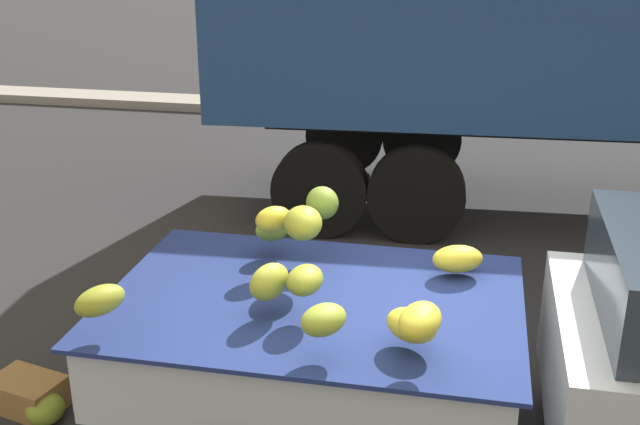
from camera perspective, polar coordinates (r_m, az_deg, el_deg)
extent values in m
cube|color=gray|center=(14.29, 10.39, 6.93)|extent=(80.00, 0.80, 0.16)
cube|color=silver|center=(5.40, -0.46, -11.01)|extent=(2.58, 1.78, 0.08)
cube|color=silver|center=(6.01, 1.28, -4.66)|extent=(2.58, 0.06, 0.44)
cube|color=silver|center=(4.56, -2.83, -13.79)|extent=(2.58, 0.06, 0.44)
cube|color=silver|center=(5.18, 13.55, -9.77)|extent=(0.05, 1.77, 0.44)
cube|color=silver|center=(5.64, -13.22, -7.08)|extent=(0.05, 1.77, 0.44)
cube|color=#B21914|center=(6.06, 1.33, -4.88)|extent=(2.48, 0.02, 0.07)
cube|color=navy|center=(5.16, -0.47, -6.37)|extent=(2.70, 1.90, 0.03)
ellipsoid|color=gold|center=(5.48, 9.98, -3.34)|extent=(0.42, 0.37, 0.18)
ellipsoid|color=#97A029|center=(4.76, -15.72, -6.19)|extent=(0.32, 0.37, 0.17)
ellipsoid|color=gold|center=(4.28, 7.28, -7.85)|extent=(0.29, 0.39, 0.18)
ellipsoid|color=#A6AE30|center=(4.86, -3.71, -5.06)|extent=(0.29, 0.36, 0.23)
ellipsoid|color=gold|center=(5.43, -3.40, -0.48)|extent=(0.33, 0.33, 0.18)
ellipsoid|color=#9AA129|center=(5.24, -1.25, -0.76)|extent=(0.33, 0.38, 0.22)
ellipsoid|color=olive|center=(5.71, -3.43, -1.20)|extent=(0.32, 0.33, 0.17)
ellipsoid|color=olive|center=(5.62, 0.17, 0.71)|extent=(0.32, 0.34, 0.23)
ellipsoid|color=gold|center=(4.54, 6.67, -8.14)|extent=(0.41, 0.40, 0.17)
ellipsoid|color=#96A12B|center=(4.79, -1.10, -4.94)|extent=(0.25, 0.32, 0.17)
ellipsoid|color=#95A730|center=(4.39, 0.27, -7.81)|extent=(0.34, 0.36, 0.17)
cylinder|color=black|center=(6.30, -1.52, -8.71)|extent=(0.64, 0.20, 0.64)
cylinder|color=black|center=(11.01, 7.45, 5.44)|extent=(1.09, 0.36, 1.08)
cylinder|color=black|center=(8.72, 7.03, 1.32)|extent=(1.09, 0.36, 1.08)
cylinder|color=black|center=(11.08, 1.83, 5.70)|extent=(1.09, 0.36, 1.08)
cylinder|color=black|center=(8.80, -0.02, 1.67)|extent=(1.09, 0.36, 1.08)
ellipsoid|color=olive|center=(6.13, -19.37, -13.34)|extent=(0.32, 0.33, 0.21)
cube|color=olive|center=(6.32, -20.51, -12.22)|extent=(0.59, 0.47, 0.24)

